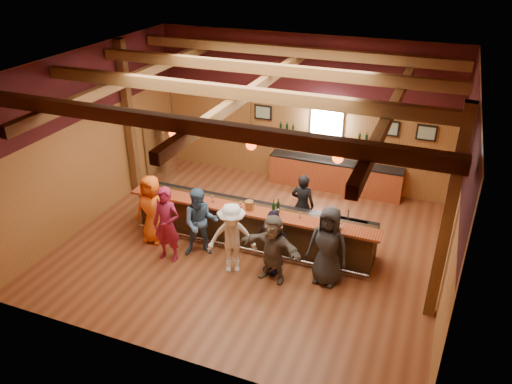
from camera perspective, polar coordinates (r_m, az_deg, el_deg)
room at (r=11.22m, az=-0.46°, el=7.92°), size 9.04×9.00×4.52m
bar_counter at (r=12.45m, az=-0.18°, el=-3.69°), size 6.30×1.07×1.11m
back_bar_cabinet at (r=15.20m, az=8.96°, el=1.87°), size 4.00×0.52×0.95m
window at (r=14.89m, az=8.10°, el=7.94°), size 0.95×0.09×0.95m
framed_pictures at (r=14.70m, az=11.40°, el=7.62°), size 5.35×0.05×0.45m
wine_shelves at (r=14.97m, az=7.93°, el=6.32°), size 3.00×0.18×0.30m
pendant_lights at (r=11.35m, az=-0.56°, el=5.43°), size 4.24×0.24×1.37m
stainless_fridge at (r=15.94m, az=-10.79°, el=4.63°), size 0.70×0.70×1.80m
customer_orange at (r=12.61m, az=-11.78°, el=-1.93°), size 0.91×0.62×1.79m
customer_redvest at (r=11.82m, az=-10.16°, el=-3.68°), size 0.69×0.45×1.88m
customer_denim at (r=11.91m, az=-6.35°, el=-3.48°), size 1.06×0.97×1.75m
customer_white at (r=11.28m, az=-2.76°, el=-5.33°), size 1.28×1.02×1.73m
customer_navy at (r=11.27m, az=1.95°, el=-5.67°), size 1.03×0.78×1.62m
customer_brown at (r=11.03m, az=1.91°, el=-6.45°), size 1.57×0.71×1.63m
customer_dark at (r=10.99m, az=8.24°, el=-6.13°), size 0.98×0.69×1.87m
bartender at (r=12.72m, az=5.33°, el=-1.46°), size 0.62×0.41×1.68m
ice_bucket at (r=11.85m, az=-0.78°, el=-1.54°), size 0.20×0.20×0.22m
bottle_a at (r=11.68m, az=2.03°, el=-1.85°), size 0.08×0.08×0.35m
bottle_b at (r=11.75m, az=2.54°, el=-1.69°), size 0.08×0.08×0.35m
glass_a at (r=13.01m, az=-11.73°, el=0.71°), size 0.07×0.07×0.17m
glass_b at (r=12.66m, az=-10.06°, el=0.13°), size 0.08×0.08×0.19m
glass_c at (r=12.42m, az=-6.47°, el=-0.21°), size 0.08×0.08×0.17m
glass_d at (r=12.21m, az=-4.99°, el=-0.58°), size 0.09×0.09×0.19m
glass_e at (r=11.93m, az=-1.80°, el=-1.31°), size 0.07×0.07×0.16m
glass_f at (r=11.63m, az=2.54°, el=-2.12°), size 0.07×0.07×0.16m
glass_g at (r=11.55m, az=5.07°, el=-2.47°), size 0.07×0.07×0.16m
glass_h at (r=11.24m, az=9.66°, el=-3.59°), size 0.08×0.08×0.19m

